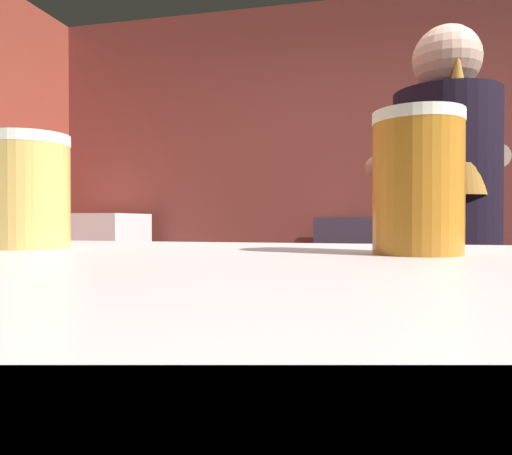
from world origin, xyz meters
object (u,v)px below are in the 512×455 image
mini_fridge (97,292)px  pint_glass_far (29,192)px  bottle_soy (393,204)px  pint_glass_near (418,183)px  bottle_vinegar (431,207)px  bottle_olive_oil (393,204)px  bartender (446,247)px  chefs_knife (505,262)px  mixing_bowl (376,253)px

mini_fridge → pint_glass_far: (1.59, -2.72, 0.55)m
bottle_soy → mini_fridge: bearing=-174.2°
pint_glass_near → pint_glass_far: size_ratio=1.03×
bottle_vinegar → mini_fridge: bearing=-175.6°
bottle_olive_oil → bartender: bearing=-86.3°
mini_fridge → bottle_soy: size_ratio=5.01×
pint_glass_far → bottle_vinegar: 2.99m
bottle_soy → bottle_olive_oil: size_ratio=1.02×
bottle_vinegar → bottle_olive_oil: size_ratio=0.80×
bottle_olive_oil → pint_glass_near: bearing=-92.1°
pint_glass_near → chefs_knife: bearing=73.7°
bartender → bottle_vinegar: size_ratio=9.73×
mixing_bowl → bartender: bearing=-61.9°
pint_glass_far → bottle_vinegar: bottle_vinegar is taller
bottle_vinegar → pint_glass_near: bearing=-96.8°
mixing_bowl → bottle_olive_oil: 1.20m
pint_glass_near → bottle_soy: (0.11, 2.93, 0.08)m
bottle_vinegar → bottle_olive_oil: bottle_olive_oil is taller
mixing_bowl → bottle_olive_oil: bottle_olive_oil is taller
bottle_olive_oil → bottle_vinegar: bearing=18.4°
mini_fridge → chefs_knife: bearing=-23.5°
mini_fridge → bartender: size_ratio=0.66×
chefs_knife → bottle_vinegar: bearing=100.4°
bartender → mixing_bowl: (-0.22, 0.41, -0.05)m
chefs_knife → bottle_soy: 1.37m
mixing_bowl → bottle_soy: bearing=84.5°
chefs_knife → pint_glass_far: size_ratio=1.97×
pint_glass_near → bottle_olive_oil: 2.82m
pint_glass_far → pint_glass_near: bearing=-0.0°
bartender → pint_glass_far: 1.38m
chefs_knife → pint_glass_far: bearing=-113.9°
mixing_bowl → bottle_olive_oil: bearing=84.2°
chefs_knife → mini_fridge: bearing=160.7°
pint_glass_far → bottle_olive_oil: bearing=80.0°
mixing_bowl → pint_glass_far: 1.70m
bottle_olive_oil → mixing_bowl: bearing=-95.8°
bottle_soy → bottle_olive_oil: bottle_soy is taller
pint_glass_far → bottle_vinegar: size_ratio=0.68×
mini_fridge → pint_glass_far: size_ratio=9.41×
mixing_bowl → chefs_knife: mixing_bowl is taller
mini_fridge → bottle_olive_oil: bearing=2.7°
bottle_vinegar → bottle_olive_oil: (-0.24, -0.08, 0.02)m
mini_fridge → bartender: (2.19, -1.48, 0.43)m
chefs_knife → pint_glass_far: (-0.88, -1.65, 0.20)m
pint_glass_far → bottle_soy: 2.98m
mixing_bowl → bottle_vinegar: 1.32m
pint_glass_near → bottle_soy: 2.93m
mini_fridge → pint_glass_near: bearing=-53.9°
pint_glass_near → bottle_vinegar: 2.92m
mixing_bowl → pint_glass_near: 1.66m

